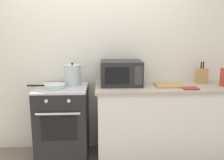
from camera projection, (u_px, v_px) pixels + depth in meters
back_wall at (115, 56)px, 3.26m from camera, size 4.40×0.10×2.50m
lower_cabinet_right at (164, 123)px, 3.10m from camera, size 1.64×0.56×0.88m
countertop_right at (165, 87)px, 3.01m from camera, size 1.70×0.60×0.04m
stove at (63, 124)px, 3.02m from camera, size 0.60×0.64×0.92m
stock_pot at (73, 75)px, 3.01m from camera, size 0.29×0.21×0.28m
frying_pan at (54, 86)px, 2.86m from camera, size 0.44×0.24×0.05m
microwave at (121, 73)px, 3.01m from camera, size 0.50×0.37×0.30m
cutting_board at (170, 85)px, 2.99m from camera, size 0.36×0.26×0.02m
knife_block at (202, 76)px, 3.13m from camera, size 0.13×0.10×0.28m
oven_mitt at (190, 88)px, 2.84m from camera, size 0.18×0.14×0.02m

